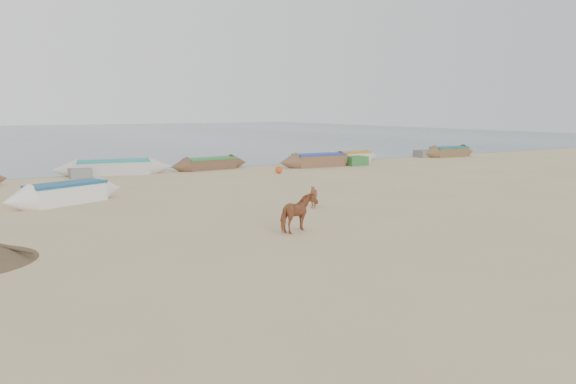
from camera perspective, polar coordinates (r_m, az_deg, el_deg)
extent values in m
plane|color=tan|center=(17.33, 6.72, -4.94)|extent=(140.00, 140.00, 0.00)
plane|color=slate|center=(96.06, -24.31, 5.29)|extent=(160.00, 160.00, 0.00)
imported|color=brown|center=(18.32, 1.03, -2.16)|extent=(1.63, 1.22, 1.25)
imported|color=brown|center=(22.86, 2.61, -0.42)|extent=(1.01, 0.93, 0.96)
sphere|color=#D14613|center=(35.22, -0.94, 2.27)|extent=(0.44, 0.44, 0.44)
cube|color=slate|center=(35.13, -20.36, 1.82)|extent=(1.20, 1.10, 0.56)
cube|color=#316D33|center=(40.65, 6.86, 3.17)|extent=(1.50, 1.20, 0.64)
cube|color=slate|center=(48.52, 13.61, 3.81)|extent=(1.30, 1.20, 0.60)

